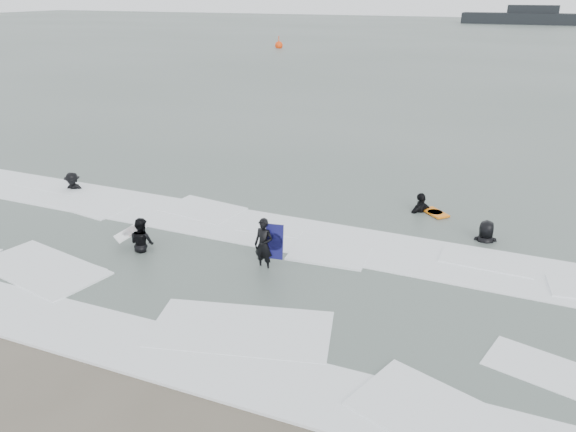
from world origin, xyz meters
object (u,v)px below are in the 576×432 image
at_px(surfer_right_near, 420,212).
at_px(buoy, 279,45).
at_px(vessel_horizon, 532,18).
at_px(surfer_breaker, 74,191).
at_px(surfer_centre, 264,269).
at_px(surfer_wading, 143,251).
at_px(surfer_right_far, 485,243).

distance_m(surfer_right_near, buoy, 57.88).
bearing_deg(vessel_horizon, surfer_breaker, -95.79).
distance_m(surfer_centre, surfer_wading, 3.76).
distance_m(surfer_centre, surfer_right_far, 6.83).
xyz_separation_m(surfer_centre, vessel_horizon, (3.18, 127.05, 1.47)).
xyz_separation_m(surfer_breaker, vessel_horizon, (12.58, 124.17, 1.47)).
bearing_deg(buoy, surfer_centre, -65.99).
bearing_deg(vessel_horizon, surfer_wading, -93.11).
distance_m(surfer_wading, surfer_breaker, 6.53).
relative_size(surfer_centre, surfer_right_near, 0.81).
relative_size(surfer_right_far, buoy, 1.12).
distance_m(surfer_wading, surfer_right_far, 10.20).
height_order(surfer_wading, surfer_breaker, surfer_wading).
relative_size(surfer_breaker, surfer_right_near, 0.86).
xyz_separation_m(surfer_right_near, buoy, (-28.24, 50.52, 0.42)).
bearing_deg(vessel_horizon, surfer_right_near, -90.05).
distance_m(surfer_wading, vessel_horizon, 127.62).
height_order(surfer_centre, vessel_horizon, vessel_horizon).
bearing_deg(surfer_breaker, surfer_wading, -46.24).
bearing_deg(surfer_wading, surfer_centre, -162.30).
bearing_deg(surfer_centre, surfer_right_near, 69.00).
xyz_separation_m(surfer_wading, surfer_right_near, (6.82, 6.33, 0.00)).
bearing_deg(surfer_right_near, surfer_centre, 9.13).
height_order(surfer_centre, surfer_wading, surfer_wading).
relative_size(surfer_wading, surfer_right_near, 0.86).
height_order(surfer_breaker, surfer_right_near, surfer_right_near).
bearing_deg(surfer_breaker, buoy, 90.08).
height_order(surfer_breaker, buoy, buoy).
distance_m(surfer_breaker, buoy, 55.86).
xyz_separation_m(surfer_centre, surfer_right_near, (3.08, 5.95, 0.00)).
xyz_separation_m(surfer_right_near, surfer_right_far, (2.27, -1.71, 0.00)).
height_order(surfer_wading, vessel_horizon, vessel_horizon).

